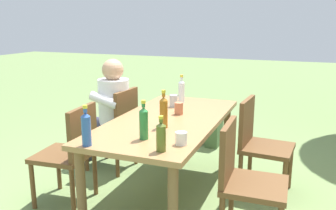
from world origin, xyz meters
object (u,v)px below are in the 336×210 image
at_px(bottle_blue, 86,128).
at_px(bottle_amber, 164,111).
at_px(chair_near_right, 71,150).
at_px(chair_near_left, 117,125).
at_px(chair_far_left, 259,141).
at_px(bottle_green, 144,122).
at_px(person_in_white_shirt, 108,108).
at_px(backpack_by_near_side, 213,129).
at_px(chair_far_right, 244,176).
at_px(cup_white, 181,138).
at_px(dining_table, 168,128).
at_px(bottle_olive, 161,136).
at_px(bottle_clear, 181,91).
at_px(cup_terracotta, 179,108).
at_px(cup_steel, 174,101).
at_px(table_knife, 177,97).

distance_m(bottle_blue, bottle_amber, 0.66).
distance_m(chair_near_right, bottle_amber, 0.89).
bearing_deg(chair_near_left, chair_far_left, 90.42).
bearing_deg(bottle_green, person_in_white_shirt, -138.10).
distance_m(chair_near_left, person_in_white_shirt, 0.20).
xyz_separation_m(person_in_white_shirt, backpack_by_near_side, (-1.10, 0.88, -0.45)).
height_order(chair_far_right, cup_white, chair_far_right).
bearing_deg(dining_table, bottle_olive, 17.88).
bearing_deg(cup_white, bottle_amber, -141.62).
bearing_deg(chair_near_right, bottle_clear, 147.28).
bearing_deg(person_in_white_shirt, chair_near_right, 7.76).
relative_size(chair_near_left, cup_terracotta, 8.06).
bearing_deg(bottle_amber, cup_white, 38.38).
distance_m(person_in_white_shirt, cup_white, 1.53).
xyz_separation_m(cup_steel, cup_white, (1.01, 0.43, -0.01)).
height_order(person_in_white_shirt, table_knife, person_in_white_shirt).
xyz_separation_m(bottle_blue, cup_terracotta, (-1.00, 0.30, -0.07)).
bearing_deg(chair_far_right, cup_white, -65.95).
distance_m(bottle_green, table_knife, 1.46).
xyz_separation_m(chair_near_left, chair_near_right, (0.80, -0.00, 0.00)).
distance_m(person_in_white_shirt, backpack_by_near_side, 1.48).
relative_size(chair_far_right, cup_white, 9.85).
xyz_separation_m(chair_near_right, backpack_by_near_side, (-1.90, 0.77, -0.28)).
height_order(bottle_green, bottle_olive, bottle_green).
relative_size(cup_terracotta, backpack_by_near_side, 0.25).
bearing_deg(bottle_olive, person_in_white_shirt, -136.94).
relative_size(cup_terracotta, cup_white, 1.22).
bearing_deg(cup_terracotta, backpack_by_near_side, -179.99).
relative_size(bottle_clear, bottle_green, 1.03).
relative_size(bottle_blue, backpack_by_near_side, 0.65).
relative_size(dining_table, table_knife, 7.46).
relative_size(bottle_blue, table_knife, 1.17).
relative_size(dining_table, chair_far_right, 2.06).
relative_size(chair_far_right, bottle_olive, 3.66).
bearing_deg(chair_near_left, person_in_white_shirt, -92.17).
bearing_deg(table_knife, chair_far_right, 36.86).
bearing_deg(dining_table, person_in_white_shirt, -115.71).
xyz_separation_m(cup_white, table_knife, (-1.45, -0.55, -0.04)).
relative_size(person_in_white_shirt, backpack_by_near_side, 2.72).
bearing_deg(cup_terracotta, bottle_blue, -16.82).
xyz_separation_m(bottle_clear, bottle_olive, (1.36, 0.33, -0.02)).
distance_m(chair_near_left, cup_steel, 0.69).
bearing_deg(bottle_clear, bottle_amber, 9.82).
bearing_deg(bottle_clear, chair_far_left, 76.63).
bearing_deg(bottle_olive, chair_far_left, 157.33).
bearing_deg(backpack_by_near_side, bottle_olive, 5.16).
height_order(bottle_clear, table_knife, bottle_clear).
distance_m(bottle_clear, cup_terracotta, 0.46).
bearing_deg(backpack_by_near_side, cup_white, 7.73).
relative_size(chair_near_left, table_knife, 3.62).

